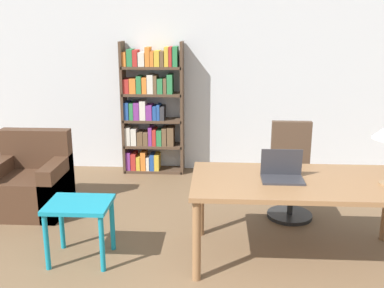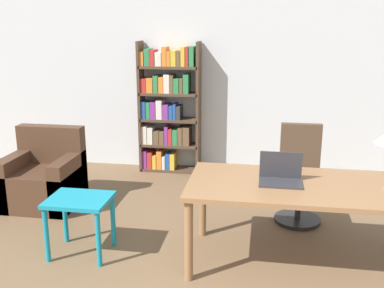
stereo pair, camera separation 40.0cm
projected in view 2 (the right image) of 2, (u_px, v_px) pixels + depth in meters
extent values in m
cube|color=silver|center=(230.00, 74.00, 6.09)|extent=(8.00, 0.06, 2.70)
cube|color=olive|center=(301.00, 186.00, 3.73)|extent=(1.89, 0.93, 0.04)
cylinder|color=olive|center=(189.00, 241.00, 3.58)|extent=(0.07, 0.07, 0.69)
cylinder|color=olive|center=(203.00, 202.00, 4.35)|extent=(0.07, 0.07, 0.69)
cube|color=#2D2D33|center=(280.00, 183.00, 3.73)|extent=(0.35, 0.23, 0.02)
cube|color=#2D2D33|center=(281.00, 165.00, 3.80)|extent=(0.35, 0.03, 0.23)
cube|color=white|center=(281.00, 165.00, 3.80)|extent=(0.32, 0.02, 0.21)
cylinder|color=black|center=(297.00, 220.00, 4.74)|extent=(0.48, 0.48, 0.04)
cylinder|color=#262626|center=(298.00, 204.00, 4.69)|extent=(0.06, 0.06, 0.32)
cube|color=#4C3828|center=(299.00, 185.00, 4.64)|extent=(0.44, 0.44, 0.10)
cube|color=#4C3828|center=(300.00, 149.00, 4.72)|extent=(0.42, 0.08, 0.55)
cube|color=teal|center=(79.00, 200.00, 3.96)|extent=(0.54, 0.45, 0.04)
cylinder|color=teal|center=(46.00, 235.00, 3.88)|extent=(0.04, 0.04, 0.50)
cylinder|color=teal|center=(98.00, 239.00, 3.81)|extent=(0.04, 0.04, 0.50)
cylinder|color=teal|center=(65.00, 217.00, 4.24)|extent=(0.04, 0.04, 0.50)
cylinder|color=teal|center=(113.00, 221.00, 4.17)|extent=(0.04, 0.04, 0.50)
cube|color=#472D1E|center=(43.00, 187.00, 5.12)|extent=(0.79, 0.72, 0.43)
cube|color=#472D1E|center=(51.00, 144.00, 5.28)|extent=(0.79, 0.16, 0.44)
cube|color=#472D1E|center=(17.00, 179.00, 5.15)|extent=(0.16, 0.72, 0.58)
cube|color=#472D1E|center=(69.00, 182.00, 5.05)|extent=(0.16, 0.72, 0.58)
cube|color=#4C3828|center=(142.00, 107.00, 6.21)|extent=(0.04, 0.28, 1.79)
cube|color=#4C3828|center=(198.00, 109.00, 6.09)|extent=(0.04, 0.28, 1.79)
cube|color=#4C3828|center=(171.00, 169.00, 6.38)|extent=(0.80, 0.28, 0.04)
cube|color=#7F338C|center=(146.00, 158.00, 6.40)|extent=(0.06, 0.24, 0.25)
cube|color=#B72D28|center=(151.00, 159.00, 6.39)|extent=(0.07, 0.24, 0.23)
cube|color=gold|center=(156.00, 160.00, 6.39)|extent=(0.05, 0.24, 0.19)
cube|color=orange|center=(161.00, 158.00, 6.37)|extent=(0.07, 0.24, 0.26)
cube|color=silver|center=(165.00, 161.00, 6.37)|extent=(0.04, 0.24, 0.19)
cube|color=#234C99|center=(169.00, 160.00, 6.35)|extent=(0.06, 0.24, 0.22)
cube|color=gold|center=(174.00, 160.00, 6.34)|extent=(0.06, 0.24, 0.22)
cube|color=#4C3828|center=(170.00, 145.00, 6.29)|extent=(0.80, 0.28, 0.04)
cube|color=silver|center=(146.00, 134.00, 6.31)|extent=(0.07, 0.24, 0.25)
cube|color=silver|center=(152.00, 135.00, 6.30)|extent=(0.07, 0.24, 0.23)
cube|color=brown|center=(158.00, 136.00, 6.29)|extent=(0.08, 0.24, 0.19)
cube|color=brown|center=(163.00, 137.00, 6.28)|extent=(0.07, 0.24, 0.18)
cube|color=#7F338C|center=(168.00, 134.00, 6.26)|extent=(0.05, 0.24, 0.25)
cube|color=#B72D28|center=(171.00, 136.00, 6.25)|extent=(0.05, 0.24, 0.22)
cube|color=#2D7F47|center=(176.00, 136.00, 6.24)|extent=(0.07, 0.24, 0.21)
cube|color=brown|center=(181.00, 135.00, 6.23)|extent=(0.06, 0.24, 0.24)
cube|color=brown|center=(187.00, 135.00, 6.21)|extent=(0.09, 0.24, 0.25)
cube|color=#4C3828|center=(170.00, 120.00, 6.20)|extent=(0.80, 0.28, 0.04)
cube|color=#234C99|center=(145.00, 109.00, 6.21)|extent=(0.06, 0.24, 0.24)
cube|color=#2D7F47|center=(150.00, 110.00, 6.21)|extent=(0.05, 0.24, 0.23)
cube|color=#7F338C|center=(155.00, 110.00, 6.19)|extent=(0.08, 0.24, 0.23)
cube|color=silver|center=(161.00, 109.00, 6.18)|extent=(0.08, 0.24, 0.26)
cube|color=#7F338C|center=(167.00, 111.00, 6.17)|extent=(0.08, 0.24, 0.20)
cube|color=#234C99|center=(172.00, 112.00, 6.16)|extent=(0.05, 0.24, 0.19)
cube|color=#234C99|center=(176.00, 111.00, 6.15)|extent=(0.04, 0.24, 0.21)
cube|color=#333338|center=(179.00, 112.00, 6.15)|extent=(0.06, 0.24, 0.18)
cube|color=#4C3828|center=(170.00, 94.00, 6.10)|extent=(0.80, 0.28, 0.04)
cube|color=#B72D28|center=(145.00, 85.00, 6.12)|extent=(0.08, 0.24, 0.19)
cube|color=orange|center=(151.00, 85.00, 6.11)|extent=(0.09, 0.24, 0.20)
cube|color=#2D7F47|center=(157.00, 84.00, 6.09)|extent=(0.07, 0.24, 0.23)
cube|color=orange|center=(162.00, 84.00, 6.08)|extent=(0.06, 0.24, 0.21)
cube|color=silver|center=(168.00, 83.00, 6.07)|extent=(0.08, 0.24, 0.25)
cube|color=brown|center=(173.00, 84.00, 6.06)|extent=(0.05, 0.24, 0.24)
cube|color=#2D7F47|center=(177.00, 85.00, 6.05)|extent=(0.07, 0.24, 0.20)
cube|color=brown|center=(182.00, 85.00, 6.04)|extent=(0.04, 0.24, 0.20)
cube|color=#2D7F47|center=(187.00, 83.00, 6.03)|extent=(0.07, 0.24, 0.26)
cube|color=#4C3828|center=(169.00, 67.00, 6.01)|extent=(0.80, 0.28, 0.04)
cube|color=orange|center=(143.00, 58.00, 6.03)|extent=(0.05, 0.24, 0.18)
cube|color=#2D7F47|center=(149.00, 57.00, 6.02)|extent=(0.07, 0.24, 0.22)
cube|color=#B72D28|center=(154.00, 58.00, 6.01)|extent=(0.06, 0.24, 0.21)
cube|color=silver|center=(160.00, 59.00, 6.00)|extent=(0.08, 0.24, 0.18)
cube|color=orange|center=(166.00, 56.00, 5.98)|extent=(0.06, 0.24, 0.25)
cube|color=orange|center=(170.00, 58.00, 5.97)|extent=(0.05, 0.24, 0.20)
cube|color=gold|center=(175.00, 58.00, 5.96)|extent=(0.07, 0.24, 0.20)
cube|color=brown|center=(180.00, 58.00, 5.95)|extent=(0.05, 0.24, 0.20)
cube|color=gold|center=(184.00, 56.00, 5.94)|extent=(0.05, 0.24, 0.25)
cube|color=#B72D28|center=(188.00, 56.00, 5.93)|extent=(0.04, 0.24, 0.25)
cube|color=#2D7F47|center=(192.00, 56.00, 5.92)|extent=(0.06, 0.24, 0.26)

